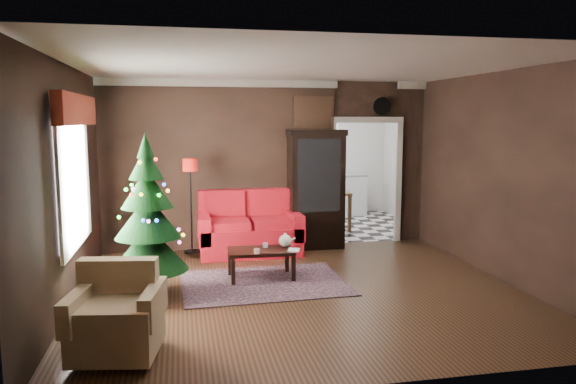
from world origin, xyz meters
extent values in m
plane|color=black|center=(0.00, 0.00, 0.00)|extent=(5.50, 5.50, 0.00)
plane|color=white|center=(0.00, 0.00, 2.80)|extent=(5.50, 5.50, 0.00)
plane|color=black|center=(0.00, 2.50, 1.40)|extent=(5.50, 0.00, 5.50)
plane|color=black|center=(0.00, -2.50, 1.40)|extent=(5.50, 0.00, 5.50)
plane|color=black|center=(-2.75, 0.00, 1.40)|extent=(0.00, 5.50, 5.50)
plane|color=black|center=(2.75, 0.00, 1.40)|extent=(0.00, 5.50, 5.50)
cube|color=white|center=(-2.71, 0.20, 1.45)|extent=(0.05, 1.60, 1.40)
cube|color=maroon|center=(-2.63, 0.20, 2.27)|extent=(0.12, 2.10, 0.35)
plane|color=silver|center=(1.70, 4.00, 0.00)|extent=(3.00, 3.00, 0.00)
cube|color=white|center=(1.70, 5.45, 1.70)|extent=(0.70, 0.06, 0.70)
cube|color=#311E2A|center=(-0.42, 0.42, 0.01)|extent=(2.20, 1.63, 0.01)
cylinder|color=silver|center=(-0.35, 0.76, 0.44)|extent=(0.07, 0.07, 0.06)
cylinder|color=white|center=(-0.51, 0.43, 0.44)|extent=(0.09, 0.09, 0.06)
imported|color=tan|center=(-0.07, 0.52, 0.51)|extent=(0.15, 0.07, 0.21)
cylinder|color=white|center=(1.95, 2.45, 2.38)|extent=(0.32, 0.32, 0.06)
cube|color=#AB7338|center=(0.75, 2.46, 2.25)|extent=(0.62, 0.05, 0.52)
cube|color=white|center=(1.70, 5.20, 0.45)|extent=(1.80, 0.60, 0.90)
camera|label=1|loc=(-1.47, -6.47, 2.17)|focal=33.83mm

